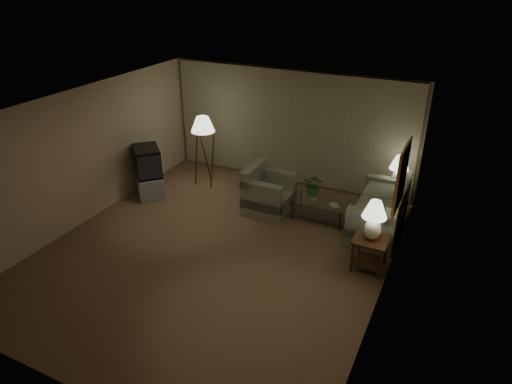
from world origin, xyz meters
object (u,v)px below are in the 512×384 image
at_px(coffee_table, 320,207).
at_px(tv_cabinet, 150,184).
at_px(table_lamp_near, 374,217).
at_px(ottoman, 277,199).
at_px(armchair, 269,194).
at_px(side_table_far, 395,195).
at_px(table_lamp_far, 399,169).
at_px(side_table_near, 370,248).
at_px(vase, 314,197).
at_px(sofa, 378,212).
at_px(floor_lamp, 204,150).
at_px(crt_tv, 147,161).

relative_size(coffee_table, tv_cabinet, 1.16).
bearing_deg(table_lamp_near, ottoman, 149.88).
relative_size(armchair, ottoman, 1.60).
bearing_deg(table_lamp_near, side_table_far, 90.00).
bearing_deg(table_lamp_far, tv_cabinet, -162.84).
distance_m(table_lamp_far, coffee_table, 1.80).
xyz_separation_m(side_table_near, table_lamp_far, (-0.00, 2.24, 0.59)).
distance_m(table_lamp_near, vase, 2.00).
relative_size(side_table_near, vase, 4.41).
xyz_separation_m(table_lamp_near, vase, (-1.47, 1.25, -0.54)).
distance_m(coffee_table, tv_cabinet, 3.93).
bearing_deg(table_lamp_near, armchair, 155.28).
xyz_separation_m(armchair, tv_cabinet, (-2.78, -0.48, -0.15)).
xyz_separation_m(side_table_far, table_lamp_far, (0.00, 0.00, 0.62)).
xyz_separation_m(sofa, table_lamp_far, (0.15, 0.89, 0.61)).
relative_size(sofa, armchair, 1.90).
xyz_separation_m(sofa, floor_lamp, (-4.17, 0.29, 0.49)).
distance_m(coffee_table, ottoman, 1.02).
distance_m(sofa, table_lamp_near, 1.50).
relative_size(side_table_near, crt_tv, 0.66).
distance_m(coffee_table, floor_lamp, 3.09).
bearing_deg(tv_cabinet, armchair, 54.09).
height_order(ottoman, vase, vase).
bearing_deg(side_table_near, sofa, 96.34).
xyz_separation_m(table_lamp_far, floor_lamp, (-4.32, -0.60, -0.12)).
distance_m(armchair, table_lamp_near, 2.73).
bearing_deg(coffee_table, tv_cabinet, -170.99).
bearing_deg(crt_tv, table_lamp_near, 37.41).
distance_m(armchair, tv_cabinet, 2.83).
bearing_deg(table_lamp_far, side_table_far, 0.00).
xyz_separation_m(side_table_far, tv_cabinet, (-5.20, -1.61, -0.14)).
bearing_deg(table_lamp_far, armchair, -154.96).
xyz_separation_m(armchair, coffee_table, (1.09, 0.14, -0.12)).
height_order(coffee_table, floor_lamp, floor_lamp).
relative_size(sofa, side_table_far, 3.01).
bearing_deg(vase, table_lamp_near, -40.36).
height_order(table_lamp_near, crt_tv, table_lamp_near).
distance_m(floor_lamp, ottoman, 2.12).
relative_size(sofa, side_table_near, 3.01).
xyz_separation_m(floor_lamp, ottoman, (1.99, -0.28, -0.69)).
height_order(armchair, coffee_table, armchair).
distance_m(side_table_near, table_lamp_far, 2.32).
bearing_deg(ottoman, armchair, -108.49).
bearing_deg(tv_cabinet, floor_lamp, 93.22).
bearing_deg(coffee_table, side_table_near, -43.43).
distance_m(tv_cabinet, crt_tv, 0.57).
relative_size(floor_lamp, ottoman, 2.83).
bearing_deg(floor_lamp, sofa, -3.96).
height_order(side_table_near, table_lamp_far, table_lamp_far).
xyz_separation_m(tv_cabinet, vase, (3.73, 0.62, 0.23)).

